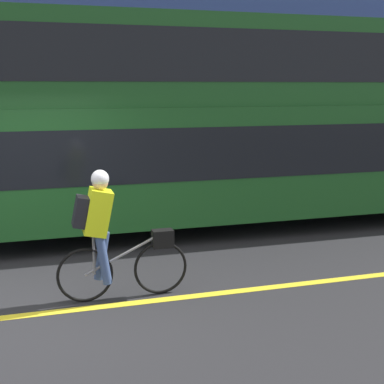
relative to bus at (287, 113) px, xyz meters
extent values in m
plane|color=#232326|center=(-4.73, -3.12, -2.07)|extent=(80.00, 80.00, 0.00)
cube|color=yellow|center=(-4.73, -3.27, -2.07)|extent=(50.00, 0.14, 0.01)
cube|color=gray|center=(-4.73, 2.58, -2.00)|extent=(60.00, 2.17, 0.15)
cube|color=#33478C|center=(-4.73, 3.82, 1.35)|extent=(60.00, 0.30, 6.84)
cylinder|color=black|center=(-3.65, 0.00, -1.53)|extent=(1.08, 0.30, 1.08)
cube|color=#194C1E|center=(0.00, 0.00, -0.78)|extent=(11.78, 2.55, 1.92)
cube|color=black|center=(0.00, 0.00, -0.55)|extent=(11.31, 2.57, 0.85)
cube|color=#194C1E|center=(0.00, 0.00, 0.90)|extent=(11.78, 2.45, 1.45)
cube|color=black|center=(0.00, 0.00, 0.98)|extent=(11.31, 2.47, 0.81)
torus|color=black|center=(-3.20, -3.06, -1.73)|extent=(0.68, 0.04, 0.68)
torus|color=black|center=(-4.13, -3.06, -1.73)|extent=(0.68, 0.04, 0.68)
cylinder|color=slate|center=(-3.67, -3.06, -1.51)|extent=(0.95, 0.03, 0.46)
cylinder|color=slate|center=(-4.02, -3.06, -1.48)|extent=(0.03, 0.03, 0.50)
cube|color=black|center=(-3.17, -3.06, -1.35)|extent=(0.26, 0.16, 0.22)
cube|color=#D8EA19|center=(-3.96, -3.06, -0.96)|extent=(0.37, 0.32, 0.58)
cube|color=black|center=(-4.16, -3.06, -0.94)|extent=(0.21, 0.26, 0.38)
cylinder|color=#384C7A|center=(-3.92, -2.97, -1.53)|extent=(0.21, 0.11, 0.61)
cylinder|color=#384C7A|center=(-3.92, -3.15, -1.53)|extent=(0.19, 0.11, 0.61)
sphere|color=tan|center=(-3.92, -3.06, -0.61)|extent=(0.19, 0.19, 0.19)
sphere|color=silver|center=(-3.92, -3.06, -0.56)|extent=(0.21, 0.21, 0.21)
camera|label=1|loc=(-4.63, -9.28, 0.50)|focal=50.00mm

